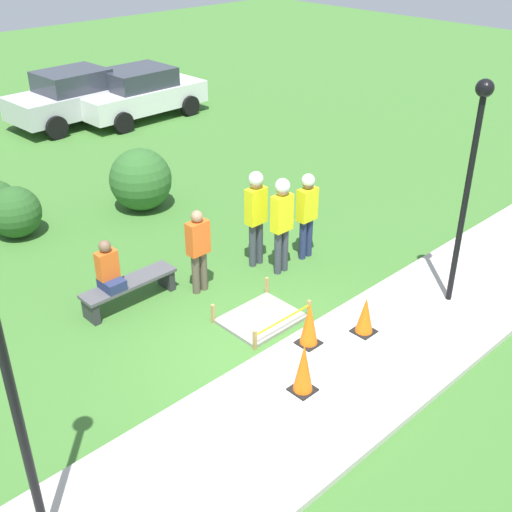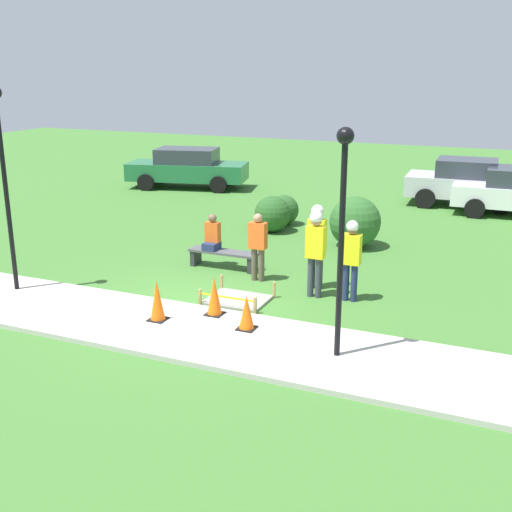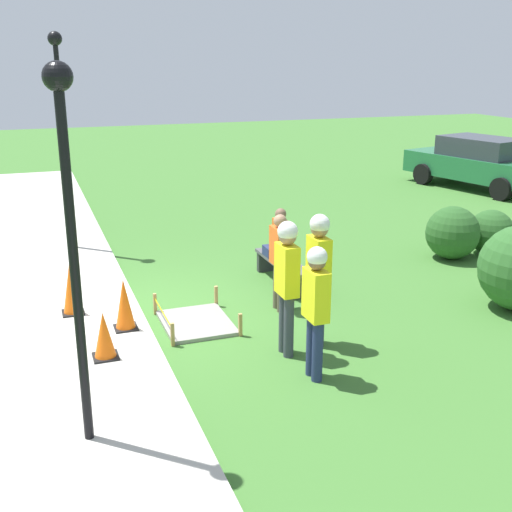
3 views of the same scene
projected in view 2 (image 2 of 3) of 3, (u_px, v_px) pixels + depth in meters
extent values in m
plane|color=#3D702D|center=(190.00, 308.00, 13.41)|extent=(60.00, 60.00, 0.00)
cube|color=#BCB7AD|center=(160.00, 326.00, 12.33)|extent=(28.00, 2.42, 0.10)
cube|color=gray|center=(238.00, 300.00, 13.76)|extent=(1.27, 1.03, 0.06)
cube|color=tan|center=(200.00, 297.00, 13.51)|extent=(0.05, 0.05, 0.36)
cube|color=tan|center=(255.00, 306.00, 13.02)|extent=(0.05, 0.05, 0.36)
cube|color=tan|center=(222.00, 282.00, 14.41)|extent=(0.05, 0.05, 0.36)
cube|color=tan|center=(274.00, 290.00, 13.93)|extent=(0.05, 0.05, 0.36)
cube|color=yellow|center=(227.00, 297.00, 13.24)|extent=(1.27, 0.00, 0.04)
cube|color=black|center=(158.00, 319.00, 12.51)|extent=(0.34, 0.34, 0.02)
cone|color=orange|center=(157.00, 300.00, 12.39)|extent=(0.29, 0.29, 0.79)
cube|color=black|center=(215.00, 314.00, 12.78)|extent=(0.34, 0.34, 0.02)
cone|color=orange|center=(214.00, 295.00, 12.67)|extent=(0.29, 0.29, 0.76)
cube|color=black|center=(247.00, 328.00, 12.09)|extent=(0.34, 0.34, 0.02)
cone|color=orange|center=(247.00, 312.00, 11.99)|extent=(0.29, 0.29, 0.63)
cube|color=#2D2D33|center=(196.00, 257.00, 16.25)|extent=(0.12, 0.40, 0.39)
cube|color=#2D2D33|center=(252.00, 264.00, 15.65)|extent=(0.12, 0.40, 0.39)
cube|color=#4C4C51|center=(223.00, 252.00, 15.89)|extent=(1.77, 0.44, 0.06)
cube|color=navy|center=(212.00, 246.00, 15.98)|extent=(0.34, 0.44, 0.18)
cube|color=#E55B1E|center=(213.00, 232.00, 15.95)|extent=(0.36, 0.20, 0.50)
sphere|color=brown|center=(212.00, 218.00, 15.85)|extent=(0.21, 0.21, 0.21)
cylinder|color=#383D47|center=(312.00, 269.00, 14.48)|extent=(0.14, 0.14, 0.90)
cylinder|color=#383D47|center=(320.00, 270.00, 14.41)|extent=(0.14, 0.14, 0.90)
cube|color=yellow|center=(317.00, 235.00, 14.21)|extent=(0.40, 0.22, 0.71)
sphere|color=#A37A5B|center=(317.00, 214.00, 14.07)|extent=(0.24, 0.24, 0.24)
sphere|color=white|center=(318.00, 211.00, 14.05)|extent=(0.28, 0.28, 0.28)
cylinder|color=navy|center=(346.00, 282.00, 13.73)|extent=(0.14, 0.14, 0.82)
cylinder|color=navy|center=(354.00, 283.00, 13.66)|extent=(0.14, 0.14, 0.82)
cube|color=yellow|center=(351.00, 249.00, 13.48)|extent=(0.40, 0.22, 0.65)
sphere|color=brown|center=(352.00, 229.00, 13.36)|extent=(0.22, 0.22, 0.22)
sphere|color=white|center=(352.00, 226.00, 13.34)|extent=(0.26, 0.26, 0.26)
cylinder|color=#383D47|center=(311.00, 277.00, 13.95)|extent=(0.14, 0.14, 0.89)
cylinder|color=#383D47|center=(319.00, 278.00, 13.88)|extent=(0.14, 0.14, 0.89)
cube|color=yellow|center=(316.00, 242.00, 13.68)|extent=(0.40, 0.22, 0.70)
sphere|color=#A37A5B|center=(316.00, 221.00, 13.55)|extent=(0.24, 0.24, 0.24)
sphere|color=white|center=(316.00, 217.00, 13.53)|extent=(0.28, 0.28, 0.28)
cylinder|color=brown|center=(254.00, 264.00, 15.02)|extent=(0.14, 0.14, 0.78)
cylinder|color=brown|center=(261.00, 265.00, 14.95)|extent=(0.14, 0.14, 0.78)
cube|color=#E55B1E|center=(258.00, 236.00, 14.79)|extent=(0.40, 0.22, 0.62)
sphere|color=#A37A5B|center=(258.00, 218.00, 14.67)|extent=(0.21, 0.21, 0.21)
cylinder|color=black|center=(341.00, 254.00, 10.49)|extent=(0.10, 0.10, 3.62)
sphere|color=black|center=(345.00, 136.00, 9.94)|extent=(0.28, 0.28, 0.28)
cylinder|color=black|center=(7.00, 197.00, 13.65)|extent=(0.10, 0.10, 4.14)
cylinder|color=black|center=(479.00, 198.00, 22.81)|extent=(0.66, 0.25, 0.65)
cylinder|color=black|center=(475.00, 208.00, 21.10)|extent=(0.66, 0.25, 0.65)
cube|color=#BCBCC1|center=(465.00, 186.00, 22.83)|extent=(4.15, 1.99, 0.71)
cube|color=#2D333D|center=(467.00, 168.00, 22.64)|extent=(2.10, 1.68, 0.61)
cylinder|color=black|center=(502.00, 194.00, 23.31)|extent=(0.71, 0.27, 0.70)
cylinder|color=black|center=(501.00, 204.00, 21.69)|extent=(0.71, 0.27, 0.70)
cylinder|color=black|center=(431.00, 189.00, 24.17)|extent=(0.71, 0.27, 0.70)
cylinder|color=black|center=(425.00, 198.00, 22.55)|extent=(0.71, 0.27, 0.70)
cube|color=#236B3D|center=(187.00, 171.00, 26.18)|extent=(5.07, 2.83, 0.69)
cube|color=#2D333D|center=(187.00, 156.00, 25.99)|extent=(2.69, 2.06, 0.59)
cylinder|color=black|center=(228.00, 177.00, 26.86)|extent=(0.71, 0.39, 0.67)
cylinder|color=black|center=(218.00, 184.00, 25.22)|extent=(0.71, 0.39, 0.67)
cylinder|color=black|center=(159.00, 175.00, 27.33)|extent=(0.71, 0.39, 0.67)
cylinder|color=black|center=(146.00, 182.00, 25.69)|extent=(0.71, 0.39, 0.67)
sphere|color=#285623|center=(272.00, 214.00, 19.33)|extent=(1.09, 1.09, 1.09)
sphere|color=#285623|center=(284.00, 210.00, 20.20)|extent=(0.94, 0.94, 0.94)
sphere|color=#2D6028|center=(355.00, 222.00, 17.67)|extent=(1.42, 1.42, 1.42)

